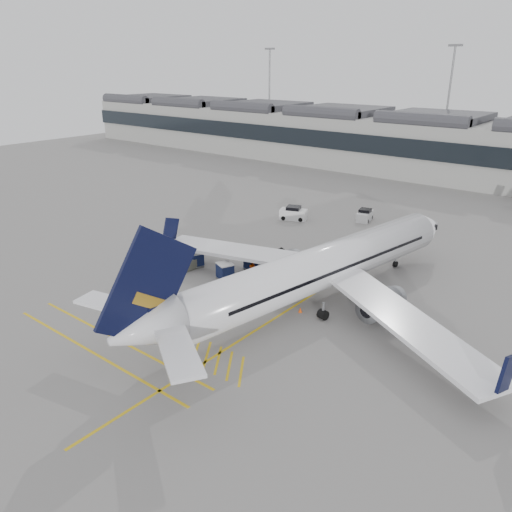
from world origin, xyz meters
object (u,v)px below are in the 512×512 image
Objects in this scene: baggage_cart_a at (252,262)px; ramp_agent_a at (270,277)px; belt_loader at (282,262)px; ramp_agent_b at (252,267)px; airliner_main at (317,270)px; pushback_tug at (184,262)px.

baggage_cart_a is 1.09× the size of ramp_agent_a.
ramp_agent_b is at bearing -106.76° from belt_loader.
ramp_agent_a is at bearing -176.35° from airliner_main.
ramp_agent_a is 3.19m from ramp_agent_b.
ramp_agent_b is 0.58× the size of pushback_tug.
belt_loader is 4.10m from ramp_agent_b.
airliner_main is 24.49× the size of baggage_cart_a.
belt_loader is at bearing -110.75° from ramp_agent_b.
belt_loader is 11.23m from pushback_tug.
airliner_main is 26.46× the size of ramp_agent_b.
ramp_agent_b is (-3.09, 0.78, 0.01)m from ramp_agent_a.
pushback_tug is (-10.40, -2.57, -0.13)m from ramp_agent_a.
baggage_cart_a is at bearing 37.45° from pushback_tug.
ramp_agent_a is at bearing 163.26° from ramp_agent_b.
ramp_agent_b is at bearing -53.21° from baggage_cart_a.
ramp_agent_a is 10.71m from pushback_tug.
airliner_main is 15.37× the size of pushback_tug.
ramp_agent_b is at bearing 115.69° from ramp_agent_a.
ramp_agent_b reaches higher than ramp_agent_a.
airliner_main reaches higher than ramp_agent_b.
ramp_agent_a is (3.94, -1.86, -0.14)m from baggage_cart_a.
pushback_tug is at bearing -163.38° from airliner_main.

